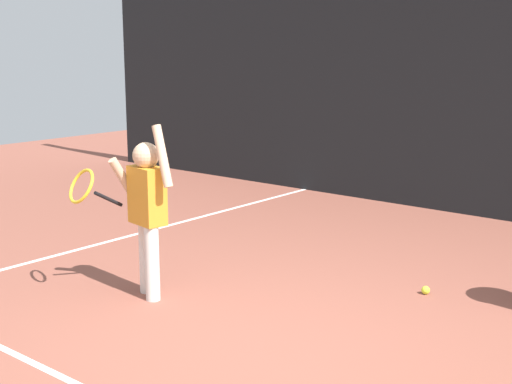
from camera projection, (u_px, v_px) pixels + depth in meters
name	position (u px, v px, depth m)	size (l,w,h in m)	color
ground_plane	(266.00, 360.00, 4.39)	(20.00, 20.00, 0.00)	brown
court_line_sideline	(99.00, 244.00, 6.95)	(0.05, 9.00, 0.00)	white
fence_post_0	(135.00, 53.00, 11.44)	(0.09, 0.09, 3.55)	slate
fence_post_1	(294.00, 55.00, 9.46)	(0.09, 0.09, 3.55)	slate
tennis_player	(145.00, 205.00, 5.37)	(0.79, 0.57, 1.35)	silver
tennis_ball_2	(426.00, 290.00, 5.55)	(0.07, 0.07, 0.07)	#CCE033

